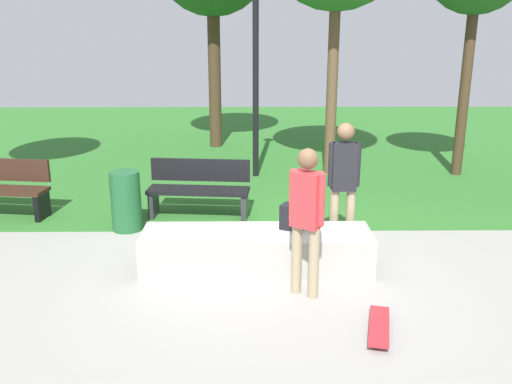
% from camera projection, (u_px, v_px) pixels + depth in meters
% --- Properties ---
extents(ground_plane, '(28.00, 28.00, 0.00)m').
position_uv_depth(ground_plane, '(273.00, 262.00, 7.31)').
color(ground_plane, gray).
extents(grass_lawn, '(26.60, 12.87, 0.01)m').
position_uv_depth(grass_lawn, '(262.00, 143.00, 14.55)').
color(grass_lawn, '#2D6B28').
rests_on(grass_lawn, ground_plane).
extents(concrete_ledge, '(2.88, 0.77, 0.49)m').
position_uv_depth(concrete_ledge, '(257.00, 250.00, 7.07)').
color(concrete_ledge, '#A8A59E').
rests_on(concrete_ledge, ground_plane).
extents(backpack_on_ledge, '(0.34, 0.31, 0.32)m').
position_uv_depth(backpack_on_ledge, '(292.00, 217.00, 7.06)').
color(backpack_on_ledge, black).
rests_on(backpack_on_ledge, concrete_ledge).
extents(skater_performing_trick, '(0.38, 0.34, 1.72)m').
position_uv_depth(skater_performing_trick, '(306.00, 212.00, 6.15)').
color(skater_performing_trick, tan).
rests_on(skater_performing_trick, ground_plane).
extents(skater_watching, '(0.43, 0.23, 1.76)m').
position_uv_depth(skater_watching, '(344.00, 177.00, 7.44)').
color(skater_watching, tan).
rests_on(skater_watching, ground_plane).
extents(skateboard_by_ledge, '(0.38, 0.82, 0.08)m').
position_uv_depth(skateboard_by_ledge, '(379.00, 326.00, 5.64)').
color(skateboard_by_ledge, '#A5262D').
rests_on(skateboard_by_ledge, ground_plane).
extents(park_bench_far_right, '(1.64, 0.62, 0.91)m').
position_uv_depth(park_bench_far_right, '(199.00, 187.00, 8.92)').
color(park_bench_far_right, black).
rests_on(park_bench_far_right, ground_plane).
extents(lamp_post, '(0.28, 0.28, 4.64)m').
position_uv_depth(lamp_post, '(256.00, 34.00, 10.62)').
color(lamp_post, black).
rests_on(lamp_post, ground_plane).
extents(trash_bin, '(0.45, 0.45, 0.90)m').
position_uv_depth(trash_bin, '(126.00, 201.00, 8.34)').
color(trash_bin, '#1E592D').
rests_on(trash_bin, ground_plane).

